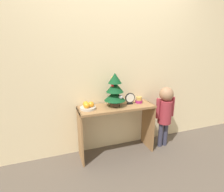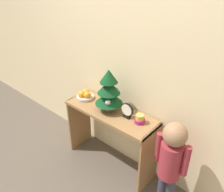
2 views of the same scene
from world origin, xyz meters
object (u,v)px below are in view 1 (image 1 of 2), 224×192
singing_bowl (139,100)px  desk_clock (130,99)px  child_figure (165,110)px  fruit_bowl (88,106)px  mini_tree (115,90)px

singing_bowl → desk_clock: desk_clock is taller
singing_bowl → child_figure: child_figure is taller
fruit_bowl → singing_bowl: fruit_bowl is taller
mini_tree → desk_clock: bearing=1.9°
singing_bowl → desk_clock: (-0.15, -0.01, 0.04)m
singing_bowl → child_figure: (0.39, -0.09, -0.16)m
singing_bowl → child_figure: size_ratio=0.11×
singing_bowl → desk_clock: bearing=-175.7°
desk_clock → child_figure: bearing=-8.1°
singing_bowl → child_figure: bearing=-12.5°
singing_bowl → mini_tree: bearing=-177.1°
fruit_bowl → desk_clock: size_ratio=1.25×
mini_tree → fruit_bowl: bearing=179.5°
fruit_bowl → child_figure: 1.15m
mini_tree → singing_bowl: size_ratio=4.47×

